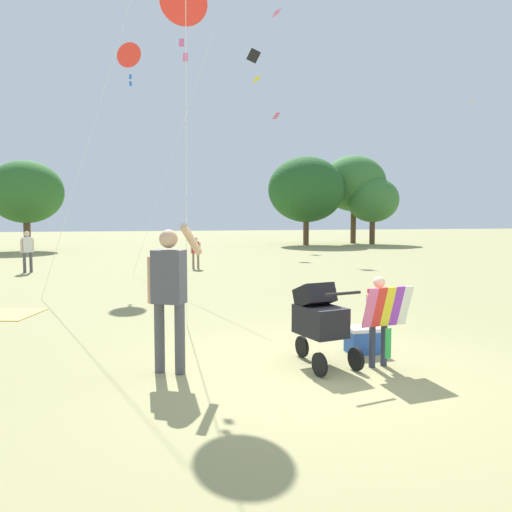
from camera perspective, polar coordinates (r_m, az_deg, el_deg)
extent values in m
plane|color=#938E5B|center=(6.37, 7.48, -12.50)|extent=(120.00, 120.00, 0.00)
cylinder|color=brown|center=(30.54, -23.80, 2.03)|extent=(0.36, 0.36, 1.57)
ellipsoid|color=#2D6628|center=(30.55, -23.94, 6.45)|extent=(3.93, 3.54, 3.34)
cylinder|color=brown|center=(33.52, 5.51, 2.57)|extent=(0.36, 0.36, 1.58)
ellipsoid|color=#235623|center=(33.54, 5.54, 7.27)|extent=(4.90, 4.41, 4.17)
cylinder|color=brown|center=(35.90, 10.62, 3.19)|extent=(0.36, 0.36, 2.28)
ellipsoid|color=#387033|center=(35.96, 10.68, 7.82)|extent=(4.40, 3.96, 3.74)
cylinder|color=brown|center=(35.19, 12.62, 2.53)|extent=(0.36, 0.36, 1.53)
ellipsoid|color=#387033|center=(35.19, 12.68, 6.05)|extent=(3.49, 3.14, 2.96)
cylinder|color=#33384C|center=(6.69, 13.85, -9.33)|extent=(0.08, 0.08, 0.55)
cylinder|color=#33384C|center=(6.59, 12.63, -9.51)|extent=(0.08, 0.08, 0.55)
cube|color=red|center=(6.54, 13.32, -5.34)|extent=(0.26, 0.18, 0.41)
cylinder|color=beige|center=(6.63, 14.37, -5.47)|extent=(0.06, 0.06, 0.37)
cylinder|color=beige|center=(6.46, 12.23, -5.69)|extent=(0.06, 0.06, 0.37)
sphere|color=beige|center=(6.50, 13.36, -2.81)|extent=(0.14, 0.14, 0.14)
cube|color=white|center=(6.54, 16.02, -5.23)|extent=(0.15, 0.19, 0.50)
cube|color=purple|center=(6.47, 15.15, -5.32)|extent=(0.15, 0.19, 0.50)
cube|color=yellow|center=(6.40, 14.26, -5.41)|extent=(0.15, 0.19, 0.50)
cube|color=red|center=(6.32, 13.35, -5.51)|extent=(0.15, 0.19, 0.50)
cube|color=pink|center=(6.25, 12.41, -5.60)|extent=(0.15, 0.19, 0.50)
cube|color=green|center=(6.47, 14.29, -9.26)|extent=(0.08, 0.02, 0.36)
cylinder|color=#4C4C51|center=(6.31, -10.53, -8.79)|extent=(0.12, 0.12, 0.83)
cylinder|color=#4C4C51|center=(6.20, -8.35, -8.99)|extent=(0.12, 0.12, 0.83)
cube|color=#4C4C56|center=(6.13, -9.54, -2.25)|extent=(0.43, 0.38, 0.62)
cylinder|color=tan|center=(6.23, -11.42, -2.57)|extent=(0.09, 0.09, 0.55)
cylinder|color=tan|center=(6.13, -7.11, 1.79)|extent=(0.33, 0.48, 0.39)
sphere|color=tan|center=(6.09, -9.59, 1.87)|extent=(0.21, 0.21, 0.21)
cylinder|color=black|center=(6.93, 5.06, -9.87)|extent=(0.10, 0.28, 0.28)
cylinder|color=black|center=(6.15, 6.99, -11.75)|extent=(0.10, 0.28, 0.28)
cylinder|color=black|center=(6.44, 10.90, -11.04)|extent=(0.10, 0.28, 0.28)
cube|color=black|center=(6.50, 7.06, -7.06)|extent=(0.57, 0.72, 0.36)
cube|color=black|center=(6.55, 6.45, -4.29)|extent=(0.50, 0.50, 0.35)
cylinder|color=black|center=(6.06, 9.53, -4.08)|extent=(0.48, 0.14, 0.04)
cone|color=red|center=(9.37, -7.95, 25.87)|extent=(0.91, 0.78, 0.59)
cube|color=pink|center=(9.13, -8.17, 22.15)|extent=(0.09, 0.07, 0.14)
cube|color=pink|center=(9.09, -7.75, 20.80)|extent=(0.08, 0.04, 0.14)
cylinder|color=silver|center=(7.52, -7.65, 9.61)|extent=(0.25, 2.45, 5.07)
cylinder|color=silver|center=(11.69, -17.40, 13.50)|extent=(2.49, 1.51, 7.47)
cone|color=red|center=(17.33, -13.78, 20.64)|extent=(0.92, 0.80, 0.66)
cube|color=blue|center=(17.17, -13.61, 18.57)|extent=(0.08, 0.06, 0.14)
cube|color=blue|center=(17.07, -13.59, 17.89)|extent=(0.08, 0.06, 0.14)
cylinder|color=silver|center=(15.12, -9.51, 9.70)|extent=(2.09, 3.27, 6.52)
cube|color=yellow|center=(29.35, 22.48, 15.46)|extent=(0.29, 0.31, 0.20)
cube|color=black|center=(22.41, -0.27, 21.11)|extent=(0.55, 0.36, 0.51)
cube|color=pink|center=(31.95, 2.27, 25.10)|extent=(0.43, 0.53, 0.45)
cube|color=pink|center=(32.35, 2.24, 15.11)|extent=(0.50, 0.58, 0.41)
cube|color=yellow|center=(30.21, 0.09, 18.83)|extent=(0.40, 0.44, 0.40)
cylinder|color=#4C4C51|center=(18.59, -23.45, -0.64)|extent=(0.10, 0.10, 0.67)
cylinder|color=#4C4C51|center=(18.52, -24.05, -0.67)|extent=(0.10, 0.10, 0.67)
cube|color=silver|center=(18.52, -23.81, 1.14)|extent=(0.34, 0.30, 0.50)
cylinder|color=beige|center=(18.58, -23.28, 1.06)|extent=(0.07, 0.07, 0.44)
cylinder|color=beige|center=(18.45, -24.33, 1.01)|extent=(0.07, 0.07, 0.44)
sphere|color=beige|center=(18.50, -23.84, 2.24)|extent=(0.17, 0.17, 0.17)
cylinder|color=#7F705B|center=(18.38, -6.89, -0.54)|extent=(0.08, 0.08, 0.55)
cylinder|color=#7F705B|center=(18.35, -6.36, -0.54)|extent=(0.08, 0.08, 0.55)
cube|color=red|center=(18.33, -6.64, 0.95)|extent=(0.27, 0.21, 0.41)
cylinder|color=beige|center=(18.36, -7.10, 0.86)|extent=(0.06, 0.06, 0.37)
cylinder|color=beige|center=(18.31, -6.17, 0.86)|extent=(0.06, 0.06, 0.37)
sphere|color=beige|center=(18.32, -6.65, 1.86)|extent=(0.14, 0.14, 0.14)
cube|color=gold|center=(10.87, -25.82, -5.78)|extent=(1.41, 1.47, 0.02)
cube|color=#2D5BB7|center=(7.27, 11.71, -9.19)|extent=(0.44, 0.32, 0.30)
cube|color=white|center=(7.23, 11.73, -7.84)|extent=(0.45, 0.33, 0.05)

